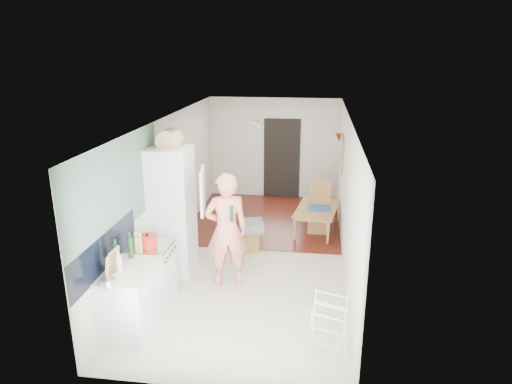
% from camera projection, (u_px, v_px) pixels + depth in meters
% --- Properties ---
extents(room_shell, '(3.20, 7.00, 2.50)m').
position_uv_depth(room_shell, '(255.00, 190.00, 8.04)').
color(room_shell, silver).
rests_on(room_shell, ground).
extents(floor, '(3.20, 7.00, 0.01)m').
position_uv_depth(floor, '(255.00, 255.00, 8.42)').
color(floor, '#BCB1A3').
rests_on(floor, ground).
extents(wood_floor_overlay, '(3.20, 3.30, 0.01)m').
position_uv_depth(wood_floor_overlay, '(266.00, 219.00, 10.16)').
color(wood_floor_overlay, '#5D1E13').
rests_on(wood_floor_overlay, room_shell).
extents(sage_wall_panel, '(0.02, 3.00, 1.30)m').
position_uv_depth(sage_wall_panel, '(118.00, 187.00, 6.17)').
color(sage_wall_panel, slate).
rests_on(sage_wall_panel, room_shell).
extents(tile_splashback, '(0.02, 1.90, 0.50)m').
position_uv_depth(tile_splashback, '(106.00, 252.00, 5.87)').
color(tile_splashback, black).
rests_on(tile_splashback, room_shell).
extents(doorway_recess, '(0.90, 0.04, 2.00)m').
position_uv_depth(doorway_recess, '(282.00, 159.00, 11.37)').
color(doorway_recess, black).
rests_on(doorway_recess, room_shell).
extents(base_cabinet, '(0.60, 0.90, 0.86)m').
position_uv_depth(base_cabinet, '(131.00, 303.00, 6.05)').
color(base_cabinet, silver).
rests_on(base_cabinet, room_shell).
extents(worktop, '(0.62, 0.92, 0.06)m').
position_uv_depth(worktop, '(128.00, 271.00, 5.91)').
color(worktop, white).
rests_on(worktop, room_shell).
extents(range_cooker, '(0.60, 0.60, 0.88)m').
position_uv_depth(range_cooker, '(151.00, 275.00, 6.75)').
color(range_cooker, silver).
rests_on(range_cooker, room_shell).
extents(cooker_top, '(0.60, 0.60, 0.04)m').
position_uv_depth(cooker_top, '(149.00, 247.00, 6.61)').
color(cooker_top, '#B6B6B9').
rests_on(cooker_top, room_shell).
extents(fridge_housing, '(0.66, 0.66, 2.15)m').
position_uv_depth(fridge_housing, '(172.00, 211.00, 7.52)').
color(fridge_housing, silver).
rests_on(fridge_housing, room_shell).
extents(fridge_door, '(0.14, 0.56, 0.70)m').
position_uv_depth(fridge_door, '(203.00, 191.00, 7.01)').
color(fridge_door, silver).
rests_on(fridge_door, room_shell).
extents(fridge_interior, '(0.02, 0.52, 0.66)m').
position_uv_depth(fridge_interior, '(189.00, 185.00, 7.33)').
color(fridge_interior, white).
rests_on(fridge_interior, room_shell).
extents(pinboard, '(0.03, 0.90, 0.70)m').
position_uv_depth(pinboard, '(342.00, 153.00, 9.54)').
color(pinboard, tan).
rests_on(pinboard, room_shell).
extents(pinboard_frame, '(0.00, 0.94, 0.74)m').
position_uv_depth(pinboard_frame, '(341.00, 153.00, 9.54)').
color(pinboard_frame, olive).
rests_on(pinboard_frame, room_shell).
extents(wall_sconce, '(0.18, 0.18, 0.16)m').
position_uv_depth(wall_sconce, '(339.00, 137.00, 10.09)').
color(wall_sconce, maroon).
rests_on(wall_sconce, room_shell).
extents(person, '(0.93, 0.76, 2.20)m').
position_uv_depth(person, '(226.00, 220.00, 7.08)').
color(person, '#F48E77').
rests_on(person, floor).
extents(dining_table, '(0.85, 1.30, 0.43)m').
position_uv_depth(dining_table, '(318.00, 221.00, 9.46)').
color(dining_table, olive).
rests_on(dining_table, floor).
extents(dining_chair, '(0.45, 0.45, 1.05)m').
position_uv_depth(dining_chair, '(319.00, 207.00, 9.34)').
color(dining_chair, olive).
rests_on(dining_chair, floor).
extents(stool, '(0.36, 0.36, 0.41)m').
position_uv_depth(stool, '(251.00, 240.00, 8.56)').
color(stool, olive).
rests_on(stool, floor).
extents(grey_drape, '(0.52, 0.52, 0.19)m').
position_uv_depth(grey_drape, '(251.00, 226.00, 8.44)').
color(grey_drape, slate).
rests_on(grey_drape, stool).
extents(drying_rack, '(0.51, 0.48, 0.80)m').
position_uv_depth(drying_rack, '(329.00, 328.00, 5.56)').
color(drying_rack, silver).
rests_on(drying_rack, floor).
extents(bread_bin, '(0.39, 0.38, 0.20)m').
position_uv_depth(bread_bin, '(170.00, 141.00, 7.22)').
color(bread_bin, tan).
rests_on(bread_bin, fridge_housing).
extents(red_casserole, '(0.31, 0.31, 0.16)m').
position_uv_depth(red_casserole, '(148.00, 241.00, 6.56)').
color(red_casserole, red).
rests_on(red_casserole, cooker_top).
extents(steel_pan, '(0.21, 0.21, 0.09)m').
position_uv_depth(steel_pan, '(108.00, 282.00, 5.49)').
color(steel_pan, '#B6B6B9').
rests_on(steel_pan, worktop).
extents(held_bottle, '(0.06, 0.06, 0.26)m').
position_uv_depth(held_bottle, '(232.00, 214.00, 6.91)').
color(held_bottle, '#193F1B').
rests_on(held_bottle, person).
extents(bottle_a, '(0.08, 0.08, 0.32)m').
position_uv_depth(bottle_a, '(116.00, 257.00, 5.88)').
color(bottle_a, '#193F1B').
rests_on(bottle_a, worktop).
extents(bottle_b, '(0.08, 0.08, 0.30)m').
position_uv_depth(bottle_b, '(130.00, 248.00, 6.18)').
color(bottle_b, '#193F1B').
rests_on(bottle_b, worktop).
extents(bottle_c, '(0.11, 0.11, 0.21)m').
position_uv_depth(bottle_c, '(119.00, 263.00, 5.83)').
color(bottle_c, silver).
rests_on(bottle_c, worktop).
extents(pepper_mill_front, '(0.08, 0.08, 0.24)m').
position_uv_depth(pepper_mill_front, '(137.00, 244.00, 6.37)').
color(pepper_mill_front, tan).
rests_on(pepper_mill_front, worktop).
extents(pepper_mill_back, '(0.07, 0.07, 0.22)m').
position_uv_depth(pepper_mill_back, '(140.00, 245.00, 6.37)').
color(pepper_mill_back, tan).
rests_on(pepper_mill_back, worktop).
extents(chopping_boards, '(0.10, 0.25, 0.34)m').
position_uv_depth(chopping_boards, '(112.00, 263.00, 5.70)').
color(chopping_boards, tan).
rests_on(chopping_boards, worktop).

